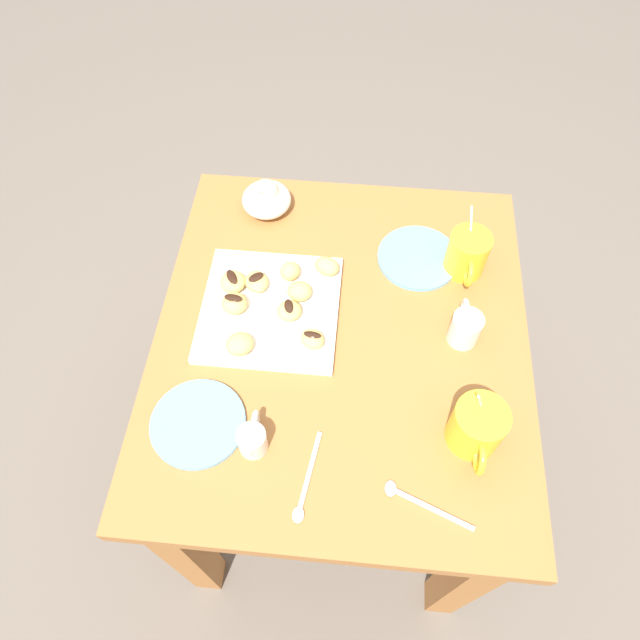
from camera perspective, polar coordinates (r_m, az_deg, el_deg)
ground_plane at (r=1.83m, az=1.40°, el=-13.61°), size 8.00×8.00×0.00m
dining_table at (r=1.29m, az=1.93°, el=-5.09°), size 0.85×0.75×0.74m
pastry_plate_square at (r=1.18m, az=-4.99°, el=1.14°), size 0.28×0.28×0.02m
coffee_mug_yellow_left at (r=1.24m, az=14.49°, el=6.47°), size 0.13×0.09×0.15m
coffee_mug_yellow_right at (r=1.04m, az=15.42°, el=-10.20°), size 0.14×0.09×0.15m
cream_pitcher_white at (r=1.15m, az=14.31°, el=-0.68°), size 0.10×0.06×0.07m
ice_cream_bowl at (r=1.34m, az=-5.37°, el=12.02°), size 0.11×0.11×0.08m
chocolate_sauce_pitcher at (r=1.02m, az=-6.78°, el=-11.74°), size 0.09×0.05×0.06m
saucer_sky_left at (r=1.27m, az=9.73°, el=6.15°), size 0.18×0.18×0.01m
saucer_sky_right at (r=1.08m, az=-12.08°, el=-10.04°), size 0.17×0.17×0.01m
loose_spoon_near_saucer at (r=1.03m, az=9.63°, el=-17.40°), size 0.07×0.15×0.01m
loose_spoon_by_plate at (r=1.02m, az=-1.45°, el=-16.31°), size 0.16×0.04×0.01m
beignet_0 at (r=1.16m, az=-8.53°, el=1.64°), size 0.05×0.06×0.04m
chocolate_drizzle_0 at (r=1.14m, az=-8.66°, el=2.20°), size 0.02×0.04×0.00m
beignet_1 at (r=1.14m, az=-3.10°, el=0.92°), size 0.05×0.06×0.03m
chocolate_drizzle_1 at (r=1.13m, az=-3.14°, el=1.40°), size 0.04×0.02×0.00m
beignet_2 at (r=1.19m, az=-6.34°, el=3.82°), size 0.07×0.07×0.03m
chocolate_drizzle_2 at (r=1.18m, az=-6.41°, el=4.27°), size 0.04×0.04×0.00m
beignet_3 at (r=1.11m, az=-8.02°, el=-2.39°), size 0.07×0.07×0.03m
beignet_4 at (r=1.16m, az=-2.07°, el=2.88°), size 0.05×0.05×0.04m
beignet_5 at (r=1.11m, az=-0.76°, el=-1.91°), size 0.06×0.06×0.03m
chocolate_drizzle_5 at (r=1.09m, az=-0.77°, el=-1.48°), size 0.02×0.04×0.00m
beignet_6 at (r=1.20m, az=0.70°, el=5.38°), size 0.06×0.07×0.03m
beignet_7 at (r=1.19m, az=-8.69°, el=3.78°), size 0.06×0.06×0.03m
chocolate_drizzle_7 at (r=1.18m, az=-8.79°, el=4.28°), size 0.04×0.04×0.00m
beignet_8 at (r=1.20m, az=-3.01°, el=4.88°), size 0.06×0.06×0.04m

